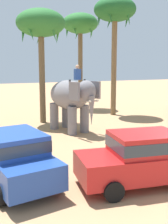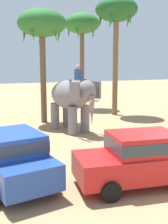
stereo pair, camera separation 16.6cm
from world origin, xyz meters
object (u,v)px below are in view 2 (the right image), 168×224
(palm_tree_left_of_road, at_px, (42,26))
(car_sedan_foreground, at_px, (141,157))
(elephant_with_mahout, at_px, (72,98))
(palm_tree_leaning_seaward, at_px, (116,13))
(car_parked_far_side, at_px, (13,155))
(palm_tree_near_hut, at_px, (82,26))

(palm_tree_left_of_road, bearing_deg, car_sedan_foreground, -93.18)
(elephant_with_mahout, relative_size, palm_tree_leaning_seaward, 0.45)
(car_sedan_foreground, bearing_deg, palm_tree_leaning_seaward, 59.90)
(car_sedan_foreground, xyz_separation_m, elephant_with_mahout, (1.18, 7.78, 1.06))
(elephant_with_mahout, relative_size, palm_tree_left_of_road, 0.53)
(car_parked_far_side, distance_m, elephant_with_mahout, 7.50)
(car_sedan_foreground, distance_m, palm_tree_left_of_road, 12.41)
(car_parked_far_side, bearing_deg, elephant_with_mahout, 50.36)
(elephant_with_mahout, bearing_deg, palm_tree_leaning_seaward, 34.03)
(elephant_with_mahout, bearing_deg, car_sedan_foreground, -98.66)
(car_parked_far_side, relative_size, palm_tree_left_of_road, 0.56)
(car_sedan_foreground, xyz_separation_m, palm_tree_left_of_road, (0.62, 11.12, 5.47))
(palm_tree_near_hut, bearing_deg, car_parked_far_side, -124.53)
(palm_tree_left_of_road, bearing_deg, palm_tree_leaning_seaward, 3.23)
(palm_tree_near_hut, height_order, palm_tree_leaning_seaward, palm_tree_leaning_seaward)
(car_sedan_foreground, height_order, palm_tree_leaning_seaward, palm_tree_leaning_seaward)
(car_parked_far_side, height_order, palm_tree_near_hut, palm_tree_near_hut)
(palm_tree_near_hut, height_order, palm_tree_left_of_road, palm_tree_near_hut)
(palm_tree_near_hut, bearing_deg, palm_tree_left_of_road, -138.06)
(car_parked_far_side, height_order, palm_tree_left_of_road, palm_tree_left_of_road)
(car_sedan_foreground, distance_m, elephant_with_mahout, 7.94)
(car_parked_far_side, height_order, palm_tree_leaning_seaward, palm_tree_leaning_seaward)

